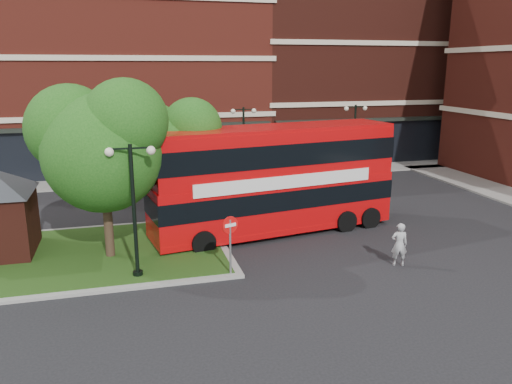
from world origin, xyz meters
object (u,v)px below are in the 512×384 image
object	(u,v)px
car_silver	(181,175)
car_white	(307,169)
woman	(399,244)
bus	(274,173)

from	to	relation	value
car_silver	car_white	world-z (taller)	car_silver
woman	bus	bearing A→B (deg)	-38.15
woman	car_silver	xyz separation A→B (m)	(-6.67, 15.65, -0.16)
woman	car_silver	size ratio (longest dim) A/B	0.42
bus	car_white	world-z (taller)	bus
bus	woman	bearing A→B (deg)	-64.67
car_silver	car_white	xyz separation A→B (m)	(8.78, 0.00, -0.06)
woman	car_white	size ratio (longest dim) A/B	0.44
car_silver	car_white	size ratio (longest dim) A/B	1.05
bus	car_silver	bearing A→B (deg)	97.27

